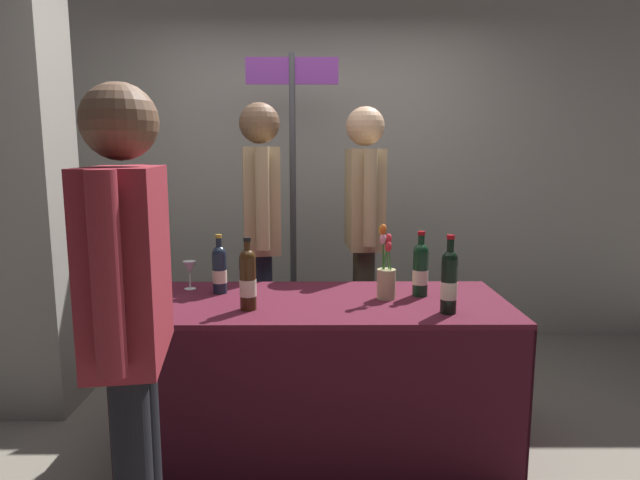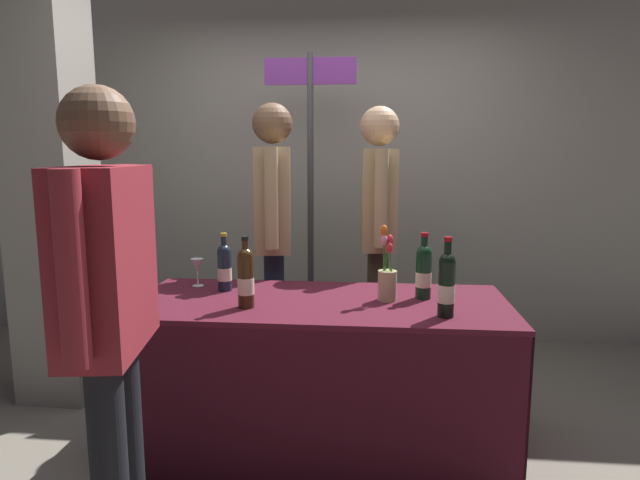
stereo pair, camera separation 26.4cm
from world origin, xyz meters
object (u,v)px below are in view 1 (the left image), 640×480
at_px(flower_vase, 386,275).
at_px(booth_signpost, 293,171).
at_px(concrete_pillar, 24,143).
at_px(vendor_presenter, 261,218).
at_px(display_bottle_0, 144,287).
at_px(tasting_table, 320,345).
at_px(wine_glass_near_vendor, 189,268).
at_px(featured_wine_bottle, 219,269).
at_px(taster_foreground_right, 129,300).

distance_m(flower_vase, booth_signpost, 1.37).
height_order(concrete_pillar, vendor_presenter, concrete_pillar).
bearing_deg(display_bottle_0, tasting_table, 19.78).
distance_m(wine_glass_near_vendor, booth_signpost, 1.20).
height_order(display_bottle_0, wine_glass_near_vendor, display_bottle_0).
height_order(concrete_pillar, flower_vase, concrete_pillar).
xyz_separation_m(concrete_pillar, tasting_table, (1.63, -0.46, -1.00)).
relative_size(display_bottle_0, booth_signpost, 0.16).
height_order(flower_vase, booth_signpost, booth_signpost).
distance_m(featured_wine_bottle, display_bottle_0, 0.49).
bearing_deg(tasting_table, display_bottle_0, -160.22).
bearing_deg(tasting_table, featured_wine_bottle, 164.38).
relative_size(concrete_pillar, featured_wine_bottle, 10.02).
distance_m(concrete_pillar, booth_signpost, 1.64).
distance_m(tasting_table, booth_signpost, 1.47).
height_order(wine_glass_near_vendor, flower_vase, flower_vase).
relative_size(wine_glass_near_vendor, flower_vase, 0.40).
bearing_deg(wine_glass_near_vendor, taster_foreground_right, -85.80).
xyz_separation_m(flower_vase, vendor_presenter, (-0.68, 0.70, 0.20)).
xyz_separation_m(concrete_pillar, vendor_presenter, (1.27, 0.26, -0.45)).
relative_size(tasting_table, vendor_presenter, 1.03).
distance_m(tasting_table, vendor_presenter, 0.98).
distance_m(tasting_table, display_bottle_0, 0.90).
xyz_separation_m(wine_glass_near_vendor, taster_foreground_right, (0.09, -1.17, 0.15)).
bearing_deg(wine_glass_near_vendor, flower_vase, -11.21).
bearing_deg(booth_signpost, wine_glass_near_vendor, -117.46).
bearing_deg(booth_signpost, concrete_pillar, -152.90).
relative_size(wine_glass_near_vendor, booth_signpost, 0.07).
relative_size(tasting_table, booth_signpost, 0.85).
distance_m(tasting_table, featured_wine_bottle, 0.64).
bearing_deg(wine_glass_near_vendor, concrete_pillar, 165.92).
xyz_separation_m(concrete_pillar, display_bottle_0, (0.86, -0.74, -0.63)).
relative_size(wine_glass_near_vendor, taster_foreground_right, 0.09).
relative_size(display_bottle_0, flower_vase, 0.89).
relative_size(featured_wine_bottle, vendor_presenter, 0.17).
bearing_deg(concrete_pillar, vendor_presenter, 11.57).
height_order(tasting_table, display_bottle_0, display_bottle_0).
height_order(featured_wine_bottle, wine_glass_near_vendor, featured_wine_bottle).
height_order(featured_wine_bottle, taster_foreground_right, taster_foreground_right).
height_order(display_bottle_0, flower_vase, flower_vase).
xyz_separation_m(vendor_presenter, booth_signpost, (0.18, 0.48, 0.27)).
xyz_separation_m(featured_wine_bottle, flower_vase, (0.84, -0.12, -0.01)).
height_order(display_bottle_0, vendor_presenter, vendor_presenter).
relative_size(concrete_pillar, flower_vase, 8.17).
bearing_deg(taster_foreground_right, wine_glass_near_vendor, -4.38).
height_order(flower_vase, vendor_presenter, vendor_presenter).
bearing_deg(featured_wine_bottle, wine_glass_near_vendor, 154.43).
bearing_deg(vendor_presenter, taster_foreground_right, -16.63).
height_order(vendor_presenter, booth_signpost, booth_signpost).
height_order(display_bottle_0, taster_foreground_right, taster_foreground_right).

